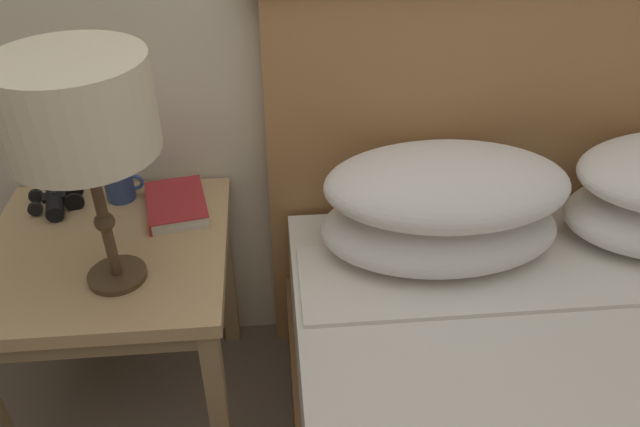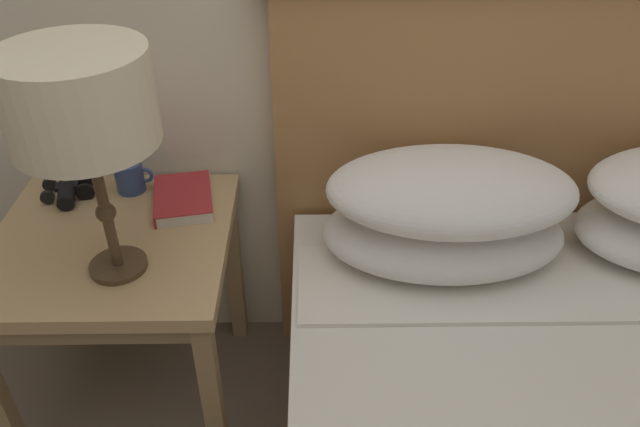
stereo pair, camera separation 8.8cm
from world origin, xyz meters
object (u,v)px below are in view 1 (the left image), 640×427
(coffee_mug, at_px, (120,184))
(book_on_nightstand, at_px, (175,204))
(binoculars_pair, at_px, (56,199))
(table_lamp, at_px, (77,111))
(nightstand, at_px, (111,272))

(coffee_mug, bearing_deg, book_on_nightstand, -24.86)
(binoculars_pair, bearing_deg, book_on_nightstand, -8.19)
(binoculars_pair, bearing_deg, table_lamp, -55.71)
(table_lamp, height_order, book_on_nightstand, table_lamp)
(nightstand, distance_m, table_lamp, 0.51)
(nightstand, height_order, coffee_mug, coffee_mug)
(table_lamp, xyz_separation_m, book_on_nightstand, (0.10, 0.26, -0.39))
(book_on_nightstand, height_order, binoculars_pair, binoculars_pair)
(binoculars_pair, bearing_deg, coffee_mug, 8.24)
(nightstand, bearing_deg, coffee_mug, 87.70)
(binoculars_pair, bearing_deg, nightstand, -50.47)
(nightstand, relative_size, table_lamp, 1.15)
(table_lamp, height_order, coffee_mug, table_lamp)
(book_on_nightstand, relative_size, binoculars_pair, 1.40)
(book_on_nightstand, bearing_deg, nightstand, -137.54)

